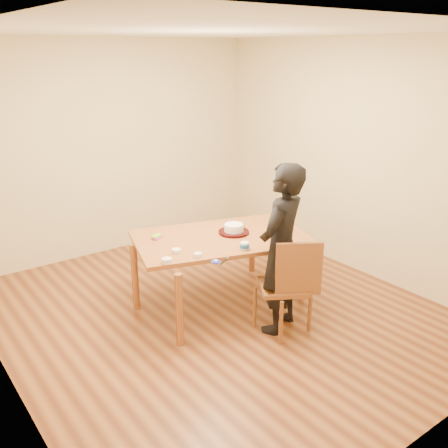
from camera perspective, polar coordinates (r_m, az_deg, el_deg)
room_shell at (r=4.95m, az=-3.16°, el=5.28°), size 4.00×4.50×2.70m
dining_table at (r=5.08m, az=-0.34°, el=-1.66°), size 1.95×1.49×0.04m
dining_chair at (r=4.74m, az=6.76°, el=-7.12°), size 0.59×0.59×0.04m
cake_plate at (r=5.16m, az=1.13°, el=-0.93°), size 0.32×0.32×0.02m
cake at (r=5.14m, az=1.13°, el=-0.47°), size 0.20×0.20×0.06m
frosting_dome at (r=5.13m, az=1.14°, el=-0.00°), size 0.20×0.20×0.03m
frosting_tub at (r=4.74m, az=2.37°, el=-2.51°), size 0.08×0.08×0.07m
frosting_lid at (r=4.47m, az=-0.94°, el=-4.33°), size 0.09×0.09×0.01m
frosting_dollop at (r=4.47m, az=-0.94°, el=-4.18°), size 0.04×0.04×0.02m
ramekin_green at (r=4.58m, az=-3.02°, el=-3.55°), size 0.08×0.08×0.04m
ramekin_yellow at (r=4.68m, az=-5.44°, el=-3.09°), size 0.08×0.08×0.04m
ramekin_multi at (r=4.48m, az=-6.55°, el=-4.18°), size 0.09×0.09×0.04m
candy_box_pink at (r=5.06m, az=-7.63°, el=-1.55°), size 0.13×0.11×0.02m
candy_box_green at (r=5.05m, az=-7.71°, el=-1.36°), size 0.13×0.09×0.02m
spatula at (r=4.48m, az=-0.03°, el=-4.30°), size 0.13×0.08×0.01m
person at (r=4.62m, az=6.56°, el=-2.90°), size 0.69×0.58×1.62m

